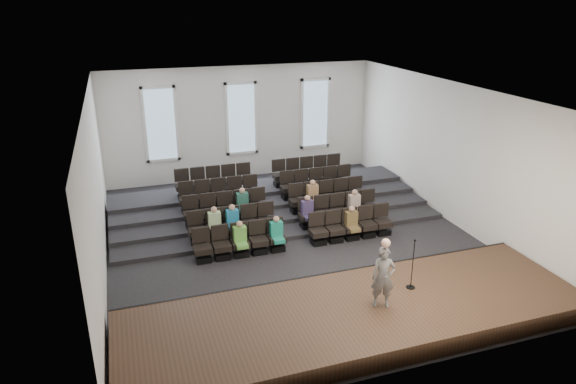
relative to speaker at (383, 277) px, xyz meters
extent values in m
plane|color=black|center=(-0.58, 5.23, -1.29)|extent=(14.00, 14.00, 0.00)
cube|color=white|center=(-0.58, 5.23, 3.72)|extent=(12.00, 14.00, 0.02)
cube|color=silver|center=(-0.58, 12.25, 1.21)|extent=(12.00, 0.04, 5.00)
cube|color=silver|center=(-0.58, -1.79, 1.21)|extent=(12.00, 0.04, 5.00)
cube|color=silver|center=(-6.60, 5.23, 1.21)|extent=(0.04, 14.00, 5.00)
cube|color=silver|center=(5.44, 5.23, 1.21)|extent=(0.04, 14.00, 5.00)
cube|color=#41291B|center=(-0.58, 0.13, -1.04)|extent=(11.80, 3.60, 0.50)
cube|color=black|center=(-0.58, 1.90, -1.04)|extent=(11.80, 0.06, 0.52)
cube|color=black|center=(-0.58, 7.55, -1.22)|extent=(11.80, 4.80, 0.15)
cube|color=black|center=(-0.58, 8.08, -1.14)|extent=(11.80, 3.75, 0.30)
cube|color=black|center=(-0.58, 8.60, -1.07)|extent=(11.80, 2.70, 0.45)
cube|color=black|center=(-0.58, 9.13, -0.99)|extent=(11.80, 1.65, 0.60)
cube|color=black|center=(-3.70, 4.63, -1.19)|extent=(0.47, 0.43, 0.20)
cube|color=black|center=(-3.70, 4.63, -0.88)|extent=(0.55, 0.50, 0.19)
cube|color=black|center=(-3.70, 4.84, -0.47)|extent=(0.55, 0.08, 0.50)
cube|color=black|center=(-3.10, 4.63, -1.19)|extent=(0.47, 0.43, 0.20)
cube|color=black|center=(-3.10, 4.63, -0.88)|extent=(0.55, 0.50, 0.19)
cube|color=black|center=(-3.10, 4.84, -0.47)|extent=(0.55, 0.08, 0.50)
cube|color=black|center=(-2.50, 4.63, -1.19)|extent=(0.47, 0.43, 0.20)
cube|color=black|center=(-2.50, 4.63, -0.88)|extent=(0.55, 0.50, 0.19)
cube|color=black|center=(-2.50, 4.84, -0.47)|extent=(0.55, 0.08, 0.50)
cube|color=black|center=(-1.90, 4.63, -1.19)|extent=(0.47, 0.43, 0.20)
cube|color=black|center=(-1.90, 4.63, -0.88)|extent=(0.55, 0.50, 0.19)
cube|color=black|center=(-1.90, 4.84, -0.47)|extent=(0.55, 0.08, 0.50)
cube|color=black|center=(-1.30, 4.63, -1.19)|extent=(0.47, 0.43, 0.20)
cube|color=black|center=(-1.30, 4.63, -0.88)|extent=(0.55, 0.50, 0.19)
cube|color=black|center=(-1.30, 4.84, -0.47)|extent=(0.55, 0.08, 0.50)
cube|color=black|center=(0.15, 4.63, -1.19)|extent=(0.47, 0.43, 0.20)
cube|color=black|center=(0.15, 4.63, -0.88)|extent=(0.55, 0.50, 0.19)
cube|color=black|center=(0.15, 4.84, -0.47)|extent=(0.55, 0.08, 0.50)
cube|color=black|center=(0.75, 4.63, -1.19)|extent=(0.47, 0.43, 0.20)
cube|color=black|center=(0.75, 4.63, -0.88)|extent=(0.55, 0.50, 0.19)
cube|color=black|center=(0.75, 4.84, -0.47)|extent=(0.55, 0.08, 0.50)
cube|color=black|center=(1.35, 4.63, -1.19)|extent=(0.47, 0.43, 0.20)
cube|color=black|center=(1.35, 4.63, -0.88)|extent=(0.55, 0.50, 0.19)
cube|color=black|center=(1.35, 4.84, -0.47)|extent=(0.55, 0.08, 0.50)
cube|color=black|center=(1.95, 4.63, -1.19)|extent=(0.47, 0.43, 0.20)
cube|color=black|center=(1.95, 4.63, -0.88)|extent=(0.55, 0.50, 0.19)
cube|color=black|center=(1.95, 4.84, -0.47)|extent=(0.55, 0.08, 0.50)
cube|color=black|center=(2.55, 4.63, -1.19)|extent=(0.47, 0.43, 0.20)
cube|color=black|center=(2.55, 4.63, -0.88)|extent=(0.55, 0.50, 0.19)
cube|color=black|center=(2.55, 4.84, -0.47)|extent=(0.55, 0.08, 0.50)
cube|color=black|center=(-3.70, 5.68, -1.04)|extent=(0.47, 0.43, 0.20)
cube|color=black|center=(-3.70, 5.68, -0.73)|extent=(0.55, 0.50, 0.19)
cube|color=black|center=(-3.70, 5.89, -0.32)|extent=(0.55, 0.08, 0.50)
cube|color=black|center=(-3.10, 5.68, -1.04)|extent=(0.47, 0.43, 0.20)
cube|color=black|center=(-3.10, 5.68, -0.73)|extent=(0.55, 0.50, 0.19)
cube|color=black|center=(-3.10, 5.89, -0.32)|extent=(0.55, 0.08, 0.50)
cube|color=black|center=(-2.50, 5.68, -1.04)|extent=(0.47, 0.43, 0.20)
cube|color=black|center=(-2.50, 5.68, -0.73)|extent=(0.55, 0.50, 0.19)
cube|color=black|center=(-2.50, 5.89, -0.32)|extent=(0.55, 0.08, 0.50)
cube|color=black|center=(-1.90, 5.68, -1.04)|extent=(0.47, 0.43, 0.20)
cube|color=black|center=(-1.90, 5.68, -0.73)|extent=(0.55, 0.50, 0.19)
cube|color=black|center=(-1.90, 5.89, -0.32)|extent=(0.55, 0.08, 0.50)
cube|color=black|center=(-1.30, 5.68, -1.04)|extent=(0.47, 0.43, 0.20)
cube|color=black|center=(-1.30, 5.68, -0.73)|extent=(0.55, 0.50, 0.19)
cube|color=black|center=(-1.30, 5.89, -0.32)|extent=(0.55, 0.08, 0.50)
cube|color=black|center=(0.15, 5.68, -1.04)|extent=(0.47, 0.43, 0.20)
cube|color=black|center=(0.15, 5.68, -0.73)|extent=(0.55, 0.50, 0.19)
cube|color=black|center=(0.15, 5.89, -0.32)|extent=(0.55, 0.08, 0.50)
cube|color=black|center=(0.75, 5.68, -1.04)|extent=(0.47, 0.43, 0.20)
cube|color=black|center=(0.75, 5.68, -0.73)|extent=(0.55, 0.50, 0.19)
cube|color=black|center=(0.75, 5.89, -0.32)|extent=(0.55, 0.08, 0.50)
cube|color=black|center=(1.35, 5.68, -1.04)|extent=(0.47, 0.43, 0.20)
cube|color=black|center=(1.35, 5.68, -0.73)|extent=(0.55, 0.50, 0.19)
cube|color=black|center=(1.35, 5.89, -0.32)|extent=(0.55, 0.08, 0.50)
cube|color=black|center=(1.95, 5.68, -1.04)|extent=(0.47, 0.43, 0.20)
cube|color=black|center=(1.95, 5.68, -0.73)|extent=(0.55, 0.50, 0.19)
cube|color=black|center=(1.95, 5.89, -0.32)|extent=(0.55, 0.08, 0.50)
cube|color=black|center=(2.55, 5.68, -1.04)|extent=(0.47, 0.43, 0.20)
cube|color=black|center=(2.55, 5.68, -0.73)|extent=(0.55, 0.50, 0.19)
cube|color=black|center=(2.55, 5.89, -0.32)|extent=(0.55, 0.08, 0.50)
cube|color=black|center=(-3.70, 6.73, -0.89)|extent=(0.47, 0.42, 0.20)
cube|color=black|center=(-3.70, 6.73, -0.58)|extent=(0.55, 0.50, 0.19)
cube|color=black|center=(-3.70, 6.94, -0.17)|extent=(0.55, 0.08, 0.50)
cube|color=black|center=(-3.10, 6.73, -0.89)|extent=(0.47, 0.42, 0.20)
cube|color=black|center=(-3.10, 6.73, -0.58)|extent=(0.55, 0.50, 0.19)
cube|color=black|center=(-3.10, 6.94, -0.17)|extent=(0.55, 0.08, 0.50)
cube|color=black|center=(-2.50, 6.73, -0.89)|extent=(0.47, 0.42, 0.20)
cube|color=black|center=(-2.50, 6.73, -0.58)|extent=(0.55, 0.50, 0.19)
cube|color=black|center=(-2.50, 6.94, -0.17)|extent=(0.55, 0.08, 0.50)
cube|color=black|center=(-1.90, 6.73, -0.89)|extent=(0.47, 0.42, 0.20)
cube|color=black|center=(-1.90, 6.73, -0.58)|extent=(0.55, 0.50, 0.19)
cube|color=black|center=(-1.90, 6.94, -0.17)|extent=(0.55, 0.08, 0.50)
cube|color=black|center=(-1.30, 6.73, -0.89)|extent=(0.47, 0.42, 0.20)
cube|color=black|center=(-1.30, 6.73, -0.58)|extent=(0.55, 0.50, 0.19)
cube|color=black|center=(-1.30, 6.94, -0.17)|extent=(0.55, 0.08, 0.50)
cube|color=black|center=(0.15, 6.73, -0.89)|extent=(0.47, 0.42, 0.20)
cube|color=black|center=(0.15, 6.73, -0.58)|extent=(0.55, 0.50, 0.19)
cube|color=black|center=(0.15, 6.94, -0.17)|extent=(0.55, 0.08, 0.50)
cube|color=black|center=(0.75, 6.73, -0.89)|extent=(0.47, 0.42, 0.20)
cube|color=black|center=(0.75, 6.73, -0.58)|extent=(0.55, 0.50, 0.19)
cube|color=black|center=(0.75, 6.94, -0.17)|extent=(0.55, 0.08, 0.50)
cube|color=black|center=(1.35, 6.73, -0.89)|extent=(0.47, 0.42, 0.20)
cube|color=black|center=(1.35, 6.73, -0.58)|extent=(0.55, 0.50, 0.19)
cube|color=black|center=(1.35, 6.94, -0.17)|extent=(0.55, 0.08, 0.50)
cube|color=black|center=(1.95, 6.73, -0.89)|extent=(0.47, 0.42, 0.20)
cube|color=black|center=(1.95, 6.73, -0.58)|extent=(0.55, 0.50, 0.19)
cube|color=black|center=(1.95, 6.94, -0.17)|extent=(0.55, 0.08, 0.50)
cube|color=black|center=(2.55, 6.73, -0.89)|extent=(0.47, 0.42, 0.20)
cube|color=black|center=(2.55, 6.73, -0.58)|extent=(0.55, 0.50, 0.19)
cube|color=black|center=(2.55, 6.94, -0.17)|extent=(0.55, 0.08, 0.50)
cube|color=black|center=(-3.70, 7.78, -0.74)|extent=(0.47, 0.42, 0.20)
cube|color=black|center=(-3.70, 7.78, -0.43)|extent=(0.55, 0.50, 0.19)
cube|color=black|center=(-3.70, 7.99, -0.02)|extent=(0.55, 0.08, 0.50)
cube|color=black|center=(-3.10, 7.78, -0.74)|extent=(0.47, 0.42, 0.20)
cube|color=black|center=(-3.10, 7.78, -0.43)|extent=(0.55, 0.50, 0.19)
cube|color=black|center=(-3.10, 7.99, -0.02)|extent=(0.55, 0.08, 0.50)
cube|color=black|center=(-2.50, 7.78, -0.74)|extent=(0.47, 0.42, 0.20)
cube|color=black|center=(-2.50, 7.78, -0.43)|extent=(0.55, 0.50, 0.19)
cube|color=black|center=(-2.50, 7.99, -0.02)|extent=(0.55, 0.08, 0.50)
cube|color=black|center=(-1.90, 7.78, -0.74)|extent=(0.47, 0.42, 0.20)
cube|color=black|center=(-1.90, 7.78, -0.43)|extent=(0.55, 0.50, 0.19)
cube|color=black|center=(-1.90, 7.99, -0.02)|extent=(0.55, 0.08, 0.50)
cube|color=black|center=(-1.30, 7.78, -0.74)|extent=(0.47, 0.42, 0.20)
cube|color=black|center=(-1.30, 7.78, -0.43)|extent=(0.55, 0.50, 0.19)
cube|color=black|center=(-1.30, 7.99, -0.02)|extent=(0.55, 0.08, 0.50)
cube|color=black|center=(0.15, 7.78, -0.74)|extent=(0.47, 0.42, 0.20)
cube|color=black|center=(0.15, 7.78, -0.43)|extent=(0.55, 0.50, 0.19)
cube|color=black|center=(0.15, 7.99, -0.02)|extent=(0.55, 0.08, 0.50)
cube|color=black|center=(0.75, 7.78, -0.74)|extent=(0.47, 0.42, 0.20)
cube|color=black|center=(0.75, 7.78, -0.43)|extent=(0.55, 0.50, 0.19)
cube|color=black|center=(0.75, 7.99, -0.02)|extent=(0.55, 0.08, 0.50)
cube|color=black|center=(1.35, 7.78, -0.74)|extent=(0.47, 0.42, 0.20)
cube|color=black|center=(1.35, 7.78, -0.43)|extent=(0.55, 0.50, 0.19)
cube|color=black|center=(1.35, 7.99, -0.02)|extent=(0.55, 0.08, 0.50)
cube|color=black|center=(1.95, 7.78, -0.74)|extent=(0.47, 0.42, 0.20)
cube|color=black|center=(1.95, 7.78, -0.43)|extent=(0.55, 0.50, 0.19)
cube|color=black|center=(1.95, 7.99, -0.02)|extent=(0.55, 0.08, 0.50)
cube|color=black|center=(2.55, 7.78, -0.74)|extent=(0.47, 0.42, 0.20)
cube|color=black|center=(2.55, 7.78, -0.43)|extent=(0.55, 0.50, 0.19)
cube|color=black|center=(2.55, 7.99, -0.02)|extent=(0.55, 0.08, 0.50)
cube|color=black|center=(-3.70, 8.83, -0.59)|extent=(0.47, 0.42, 0.20)
cube|color=black|center=(-3.70, 8.83, -0.28)|extent=(0.55, 0.50, 0.19)
cube|color=black|center=(-3.70, 9.04, 0.13)|extent=(0.55, 0.08, 0.50)
cube|color=black|center=(-3.10, 8.83, -0.59)|extent=(0.47, 0.42, 0.20)
cube|color=black|center=(-3.10, 8.83, -0.28)|extent=(0.55, 0.50, 0.19)
cube|color=black|center=(-3.10, 9.04, 0.13)|extent=(0.55, 0.08, 0.50)
cube|color=black|center=(-2.50, 8.83, -0.59)|extent=(0.47, 0.42, 0.20)
cube|color=black|center=(-2.50, 8.83, -0.28)|extent=(0.55, 0.50, 0.19)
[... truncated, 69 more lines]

